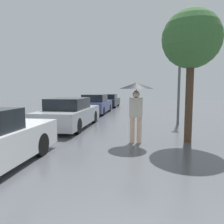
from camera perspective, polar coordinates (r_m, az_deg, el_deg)
name	(u,v)px	position (r m, az deg, el deg)	size (l,w,h in m)	color
pedestrian	(136,96)	(6.91, 6.32, 4.30)	(1.08, 1.08, 1.92)	beige
parked_car_second	(70,114)	(9.95, -10.95, -0.42)	(1.73, 4.47, 1.32)	#9EA3A8
parked_car_third	(96,104)	(15.44, -4.31, 1.97)	(1.70, 4.28, 1.33)	navy
parked_car_farthest	(108,101)	(20.95, -1.00, 2.98)	(1.82, 4.24, 1.20)	black
tree	(191,40)	(7.56, 20.02, 17.16)	(1.82, 1.82, 4.19)	#473323
street_lamp	(179,75)	(11.13, 17.18, 9.22)	(0.29, 0.29, 3.85)	#515456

